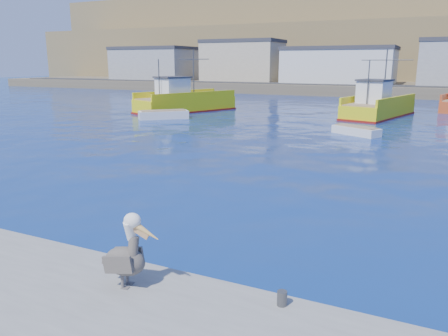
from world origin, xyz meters
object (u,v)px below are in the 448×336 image
at_px(trawler_yellow_a, 184,102).
at_px(pelican, 127,255).
at_px(trawler_yellow_b, 378,107).
at_px(skiff_left, 163,115).
at_px(skiff_mid, 356,131).

bearing_deg(trawler_yellow_a, pelican, -61.07).
distance_m(trawler_yellow_b, skiff_left, 20.38).
bearing_deg(trawler_yellow_a, skiff_left, -76.83).
relative_size(trawler_yellow_a, skiff_mid, 3.20).
bearing_deg(skiff_mid, pelican, -91.29).
bearing_deg(skiff_left, skiff_mid, -5.69).
distance_m(trawler_yellow_b, skiff_mid, 11.71).
xyz_separation_m(trawler_yellow_a, pelican, (18.56, -33.57, 0.17)).
distance_m(skiff_mid, pelican, 25.71).
xyz_separation_m(skiff_left, pelican, (17.12, -27.45, 0.89)).
bearing_deg(trawler_yellow_a, skiff_mid, -22.39).
relative_size(skiff_left, pelican, 2.65).
xyz_separation_m(trawler_yellow_a, skiff_mid, (19.14, -7.88, -0.79)).
bearing_deg(trawler_yellow_b, pelican, -91.02).
height_order(trawler_yellow_a, pelican, trawler_yellow_a).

